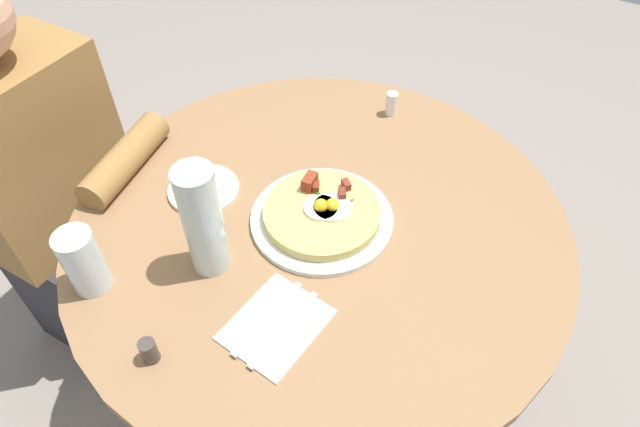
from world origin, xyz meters
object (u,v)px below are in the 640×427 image
at_px(fork, 284,329).
at_px(pepper_shaker, 149,351).
at_px(pizza_plate, 321,219).
at_px(breakfast_pizza, 322,212).
at_px(knife, 268,318).
at_px(salt_shaker, 391,104).
at_px(water_glass, 83,261).
at_px(water_bottle, 203,221).
at_px(person_seated, 59,207).
at_px(dining_table, 319,270).
at_px(bread_plate, 204,189).

distance_m(fork, pepper_shaker, 0.22).
distance_m(pizza_plate, breakfast_pizza, 0.02).
bearing_deg(fork, knife, 90.00).
xyz_separation_m(pizza_plate, pepper_shaker, (0.40, -0.09, 0.02)).
height_order(fork, knife, same).
relative_size(fork, salt_shaker, 3.05).
xyz_separation_m(water_glass, water_bottle, (-0.15, 0.16, 0.05)).
distance_m(person_seated, salt_shaker, 0.90).
distance_m(pizza_plate, pepper_shaker, 0.41).
distance_m(dining_table, fork, 0.32).
xyz_separation_m(bread_plate, knife, (0.20, 0.30, 0.00)).
bearing_deg(bread_plate, water_bottle, 42.72).
bearing_deg(water_bottle, dining_table, 148.62).
distance_m(bread_plate, pepper_shaker, 0.39).
distance_m(person_seated, pizza_plate, 0.77).
bearing_deg(pepper_shaker, water_bottle, -170.42).
xyz_separation_m(pizza_plate, water_bottle, (0.19, -0.13, 0.11)).
relative_size(breakfast_pizza, fork, 1.31).
distance_m(dining_table, water_bottle, 0.37).
bearing_deg(breakfast_pizza, dining_table, -80.94).
bearing_deg(salt_shaker, fork, 8.80).
height_order(dining_table, pepper_shaker, pepper_shaker).
bearing_deg(fork, person_seated, 87.59).
xyz_separation_m(person_seated, water_bottle, (0.07, 0.59, 0.34)).
bearing_deg(pizza_plate, bread_plate, -79.09).
height_order(pizza_plate, bread_plate, pizza_plate).
bearing_deg(knife, dining_table, 16.02).
bearing_deg(salt_shaker, knife, 5.72).
xyz_separation_m(breakfast_pizza, bread_plate, (0.05, -0.26, -0.02)).
xyz_separation_m(bread_plate, salt_shaker, (-0.45, 0.23, 0.02)).
height_order(water_glass, water_bottle, water_bottle).
height_order(bread_plate, salt_shaker, salt_shaker).
bearing_deg(person_seated, bread_plate, 99.80).
xyz_separation_m(breakfast_pizza, salt_shaker, (-0.39, -0.03, 0.00)).
bearing_deg(dining_table, pepper_shaker, -11.76).
bearing_deg(dining_table, water_glass, -39.00).
relative_size(pizza_plate, water_bottle, 1.23).
bearing_deg(pizza_plate, dining_table, -98.87).
height_order(dining_table, knife, knife).
bearing_deg(water_glass, salt_shaker, 160.84).
relative_size(dining_table, fork, 5.66).
distance_m(person_seated, pepper_shaker, 0.73).
bearing_deg(breakfast_pizza, water_glass, -39.63).
relative_size(breakfast_pizza, bread_plate, 1.57).
bearing_deg(salt_shaker, water_bottle, -9.39).
bearing_deg(breakfast_pizza, salt_shaker, -175.74).
relative_size(salt_shaker, pepper_shaker, 1.25).
bearing_deg(knife, water_glass, 112.82).
relative_size(water_bottle, salt_shaker, 3.99).
relative_size(person_seated, bread_plate, 7.55).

